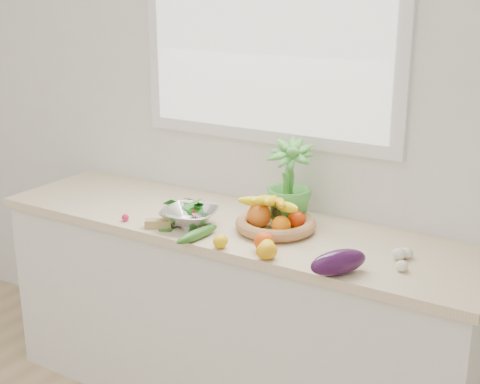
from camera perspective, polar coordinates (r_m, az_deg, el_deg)
The scene contains 20 objects.
back_wall at distance 3.06m, azimuth 2.37°, elevation 7.08°, with size 4.50×0.02×2.70m, color white.
counter_cabinet at distance 3.12m, azimuth -0.60°, elevation -10.67°, with size 2.20×0.58×0.86m, color silver.
countertop at distance 2.93m, azimuth -0.63°, elevation -2.91°, with size 2.24×0.62×0.04m, color beige.
window_frame at distance 2.99m, azimuth 2.33°, elevation 14.58°, with size 1.30×0.03×1.10m, color white.
window_pane at distance 2.98m, azimuth 2.13°, elevation 14.56°, with size 1.18×0.01×0.98m, color white.
orange_loose at distance 2.60m, azimuth 2.03°, elevation -4.27°, with size 0.08×0.08×0.08m, color #E14307.
lemon_a at distance 2.64m, azimuth -1.68°, elevation -4.24°, with size 0.06×0.07×0.06m, color #E8B70C.
lemon_b at distance 2.53m, azimuth 2.29°, elevation -5.03°, with size 0.07×0.09×0.07m, color orange.
lemon_c at distance 2.58m, azimuth 2.31°, elevation -4.72°, with size 0.06×0.08×0.06m, color yellow.
apple at distance 2.97m, azimuth -3.77°, elevation -1.58°, with size 0.07×0.07×0.07m, color #B10E0F.
ginger at distance 2.87m, azimuth -6.99°, elevation -2.70°, with size 0.11×0.05×0.04m, color tan.
garlic_a at distance 2.60m, azimuth 13.44°, elevation -5.16°, with size 0.05×0.05×0.05m, color silver.
garlic_b at distance 2.62m, azimuth 14.02°, elevation -5.07°, with size 0.05×0.05×0.04m, color beige.
garlic_c at distance 2.51m, azimuth 13.65°, elevation -6.15°, with size 0.05×0.05×0.04m, color silver.
eggplant at distance 2.43m, azimuth 8.40°, elevation -5.95°, with size 0.09×0.23×0.09m, color #320E36.
cucumber at distance 2.73m, azimuth -3.67°, elevation -3.62°, with size 0.04×0.24×0.04m, color #285118.
radish at distance 2.97m, azimuth -9.76°, elevation -2.17°, with size 0.03×0.03×0.03m, color #C01849.
potted_herb at distance 2.87m, azimuth 4.20°, elevation 0.95°, with size 0.20×0.20×0.36m, color #449636.
fruit_basket at distance 2.81m, azimuth 3.01°, elevation -2.30°, with size 0.41×0.41×0.18m.
colander_with_spinach at distance 2.86m, azimuth -4.36°, elevation -1.74°, with size 0.28×0.28×0.12m.
Camera 1 is at (1.47, -0.37, 1.91)m, focal length 50.00 mm.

